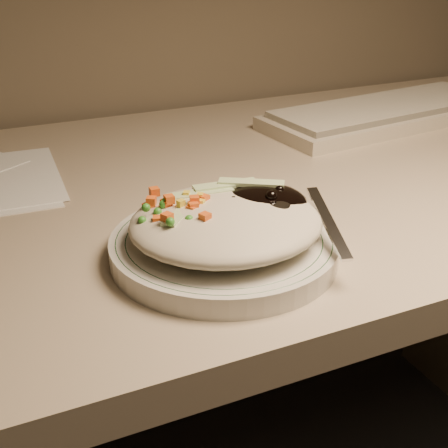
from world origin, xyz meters
name	(u,v)px	position (x,y,z in m)	size (l,w,h in m)	color
desk	(234,303)	(0.00, 1.38, 0.54)	(1.40, 0.70, 0.74)	tan
plate	(224,247)	(-0.11, 1.18, 0.75)	(0.23, 0.23, 0.02)	silver
plate_rim	(224,238)	(-0.11, 1.18, 0.76)	(0.22, 0.22, 0.00)	#144723
meal	(228,218)	(-0.10, 1.18, 0.78)	(0.21, 0.19, 0.05)	#B5AC93
keyboard	(387,113)	(0.34, 1.50, 0.75)	(0.46, 0.20, 0.03)	#BBAF99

